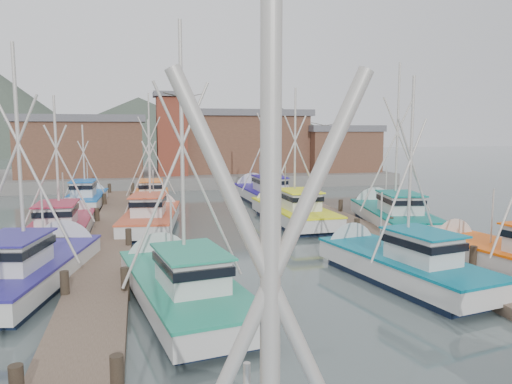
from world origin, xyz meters
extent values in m
plane|color=#465453|center=(0.00, 0.00, 0.00)|extent=(260.00, 260.00, 0.00)
cube|color=#4E3F30|center=(-7.00, 4.00, 0.20)|extent=(2.20, 46.00, 0.40)
cylinder|color=black|center=(-8.00, -2.00, 0.45)|extent=(0.30, 0.30, 1.50)
cylinder|color=black|center=(-8.00, 5.00, 0.45)|extent=(0.30, 0.30, 1.50)
cylinder|color=black|center=(-8.00, 12.00, 0.45)|extent=(0.30, 0.30, 1.50)
cylinder|color=black|center=(-8.00, 19.00, 0.45)|extent=(0.30, 0.30, 1.50)
cylinder|color=black|center=(-8.00, 26.00, 0.45)|extent=(0.30, 0.30, 1.50)
cylinder|color=black|center=(-6.00, -2.00, 0.45)|extent=(0.30, 0.30, 1.50)
cylinder|color=black|center=(-6.00, 5.00, 0.45)|extent=(0.30, 0.30, 1.50)
cylinder|color=black|center=(-6.00, 12.00, 0.45)|extent=(0.30, 0.30, 1.50)
cylinder|color=black|center=(-6.00, 19.00, 0.45)|extent=(0.30, 0.30, 1.50)
cylinder|color=black|center=(-6.00, 26.00, 0.45)|extent=(0.30, 0.30, 1.50)
cube|color=#4E3F30|center=(7.00, 4.00, 0.20)|extent=(2.20, 46.00, 0.40)
cylinder|color=black|center=(6.00, -2.00, 0.45)|extent=(0.30, 0.30, 1.50)
cylinder|color=black|center=(6.00, 5.00, 0.45)|extent=(0.30, 0.30, 1.50)
cylinder|color=black|center=(6.00, 12.00, 0.45)|extent=(0.30, 0.30, 1.50)
cylinder|color=black|center=(6.00, 19.00, 0.45)|extent=(0.30, 0.30, 1.50)
cylinder|color=black|center=(6.00, 26.00, 0.45)|extent=(0.30, 0.30, 1.50)
cylinder|color=black|center=(8.00, -2.00, 0.45)|extent=(0.30, 0.30, 1.50)
cylinder|color=black|center=(8.00, 5.00, 0.45)|extent=(0.30, 0.30, 1.50)
cylinder|color=black|center=(8.00, 12.00, 0.45)|extent=(0.30, 0.30, 1.50)
cylinder|color=black|center=(8.00, 19.00, 0.45)|extent=(0.30, 0.30, 1.50)
cylinder|color=black|center=(8.00, 26.00, 0.45)|extent=(0.30, 0.30, 1.50)
cube|color=slate|center=(0.00, 37.00, 0.60)|extent=(44.00, 16.00, 1.20)
cube|color=brown|center=(-11.00, 35.00, 3.95)|extent=(12.00, 8.00, 5.50)
cube|color=#5D5D62|center=(-11.00, 35.00, 7.05)|extent=(12.72, 8.48, 0.70)
cube|color=brown|center=(6.00, 37.00, 4.30)|extent=(14.00, 9.00, 6.20)
cube|color=#5D5D62|center=(6.00, 37.00, 7.75)|extent=(14.84, 9.54, 0.70)
cube|color=brown|center=(17.00, 34.00, 3.45)|extent=(8.00, 6.00, 4.50)
cube|color=#5D5D62|center=(17.00, 34.00, 6.05)|extent=(8.48, 6.36, 0.70)
cube|color=maroon|center=(-2.00, 33.00, 5.20)|extent=(3.00, 3.00, 8.00)
cube|color=#5D5D62|center=(-2.00, 33.00, 9.45)|extent=(3.60, 3.60, 0.50)
cone|color=#424D40|center=(-5.00, 130.00, 0.00)|extent=(140.00, 140.00, 30.00)
cone|color=#424D40|center=(35.00, 120.00, 0.00)|extent=(90.00, 90.00, 24.00)
cylinder|color=#BBB4AB|center=(-4.63, -16.64, 4.53)|extent=(0.15, 0.15, 6.86)
cube|color=black|center=(-4.08, -3.37, 0.05)|extent=(3.76, 7.97, 0.70)
cube|color=silver|center=(-4.08, -3.37, 0.70)|extent=(4.27, 9.05, 0.80)
cube|color=#1F8E6D|center=(-4.08, -3.37, 1.08)|extent=(4.37, 9.15, 0.10)
cone|color=silver|center=(-4.82, 0.92, 0.55)|extent=(2.87, 1.55, 2.72)
cube|color=silver|center=(-3.91, -4.40, 1.65)|extent=(2.17, 2.87, 1.10)
cube|color=black|center=(-3.91, -4.40, 1.88)|extent=(2.33, 3.15, 0.28)
cube|color=#1F8E6D|center=(-3.91, -4.40, 2.24)|extent=(2.47, 3.34, 0.07)
cylinder|color=#BBB4AB|center=(-4.05, -3.54, 5.24)|extent=(0.14, 0.14, 8.29)
cylinder|color=#BBB4AB|center=(-4.60, -3.63, 4.27)|extent=(2.92, 0.59, 6.47)
cylinder|color=#BBB4AB|center=(-3.51, -3.45, 4.27)|extent=(2.92, 0.59, 6.47)
cylinder|color=#BBB4AB|center=(-4.35, -1.82, 2.30)|extent=(0.08, 0.08, 2.43)
cube|color=black|center=(4.55, -2.47, 0.05)|extent=(3.67, 7.47, 0.70)
cube|color=silver|center=(4.55, -2.47, 0.70)|extent=(4.17, 8.48, 0.80)
cube|color=#046D85|center=(4.55, -2.47, 1.08)|extent=(4.27, 8.58, 0.10)
cone|color=silver|center=(3.76, 1.51, 0.55)|extent=(2.70, 1.57, 2.54)
cube|color=silver|center=(4.74, -3.43, 1.65)|extent=(2.08, 2.71, 1.10)
cube|color=black|center=(4.74, -3.43, 1.88)|extent=(2.23, 2.97, 0.28)
cube|color=#046D85|center=(4.74, -3.43, 2.24)|extent=(2.37, 3.15, 0.07)
cylinder|color=#BBB4AB|center=(4.58, -2.63, 4.54)|extent=(0.13, 0.13, 6.87)
cylinder|color=#BBB4AB|center=(4.07, -2.73, 3.73)|extent=(2.42, 0.56, 5.37)
cylinder|color=#BBB4AB|center=(5.09, -2.53, 3.73)|extent=(2.42, 0.56, 5.37)
cylinder|color=#BBB4AB|center=(4.27, -1.04, 2.30)|extent=(0.08, 0.08, 2.27)
cube|color=black|center=(-9.59, 0.15, 0.05)|extent=(4.10, 8.19, 0.70)
cube|color=silver|center=(-9.59, 0.15, 0.70)|extent=(4.65, 9.31, 0.80)
cube|color=navy|center=(-9.59, 0.15, 1.08)|extent=(4.76, 9.41, 0.10)
cone|color=silver|center=(-8.68, 4.51, 0.55)|extent=(2.94, 1.64, 2.78)
cube|color=silver|center=(-9.81, -0.90, 1.65)|extent=(2.30, 2.98, 1.10)
cube|color=black|center=(-9.81, -0.90, 1.88)|extent=(2.47, 3.27, 0.28)
cube|color=navy|center=(-9.81, -0.90, 2.24)|extent=(2.62, 3.46, 0.07)
cylinder|color=#BBB4AB|center=(-9.63, -0.03, 5.09)|extent=(0.16, 0.16, 7.97)
cylinder|color=#BBB4AB|center=(-10.23, 0.10, 4.15)|extent=(2.81, 0.68, 6.23)
cylinder|color=#BBB4AB|center=(-9.03, -0.15, 4.15)|extent=(2.81, 0.68, 6.23)
cylinder|color=#BBB4AB|center=(-9.27, 1.72, 2.30)|extent=(0.09, 0.09, 2.67)
cone|color=silver|center=(8.82, 1.20, 0.55)|extent=(2.75, 1.57, 2.59)
cylinder|color=#BBB4AB|center=(9.31, -1.37, 2.30)|extent=(0.08, 0.08, 2.40)
cube|color=black|center=(-4.79, 10.45, 0.05)|extent=(3.48, 7.78, 0.70)
cube|color=silver|center=(-4.79, 10.45, 0.70)|extent=(3.96, 8.84, 0.80)
cube|color=#D24E2C|center=(-4.79, 10.45, 1.08)|extent=(4.05, 8.94, 0.10)
cone|color=silver|center=(-4.18, 14.67, 0.55)|extent=(2.80, 1.47, 2.67)
cube|color=silver|center=(-4.93, 9.43, 1.65)|extent=(2.07, 2.78, 1.10)
cube|color=black|center=(-4.93, 9.43, 1.88)|extent=(2.21, 3.05, 0.28)
cube|color=#D24E2C|center=(-4.93, 9.43, 2.24)|extent=(2.35, 3.23, 0.07)
cylinder|color=#BBB4AB|center=(-4.81, 10.28, 3.83)|extent=(0.13, 0.13, 5.46)
cylinder|color=#BBB4AB|center=(-5.35, 10.35, 3.19)|extent=(1.96, 0.37, 4.27)
cylinder|color=#BBB4AB|center=(-4.27, 10.20, 3.19)|extent=(1.96, 0.37, 4.27)
cylinder|color=#BBB4AB|center=(-4.57, 11.97, 2.30)|extent=(0.08, 0.08, 2.38)
cube|color=black|center=(4.13, 10.50, 0.05)|extent=(2.93, 8.22, 0.70)
cube|color=silver|center=(4.13, 10.50, 0.70)|extent=(3.33, 9.34, 0.80)
cube|color=#EAF114|center=(4.13, 10.50, 1.08)|extent=(3.42, 9.43, 0.10)
cone|color=silver|center=(3.97, 15.12, 0.55)|extent=(2.92, 1.20, 2.89)
cube|color=silver|center=(4.17, 9.39, 1.65)|extent=(1.96, 2.84, 1.10)
cube|color=black|center=(4.17, 9.39, 1.88)|extent=(2.09, 3.12, 0.28)
cube|color=#EAF114|center=(4.17, 9.39, 2.24)|extent=(2.22, 3.31, 0.07)
cylinder|color=#BBB4AB|center=(4.14, 10.31, 4.81)|extent=(0.13, 0.13, 7.42)
cylinder|color=#BBB4AB|center=(3.55, 10.29, 3.94)|extent=(2.66, 0.19, 5.80)
cylinder|color=#BBB4AB|center=(4.73, 10.33, 3.94)|extent=(2.66, 0.19, 5.80)
cylinder|color=#BBB4AB|center=(4.08, 12.16, 2.30)|extent=(0.08, 0.08, 2.58)
cube|color=black|center=(-9.57, 8.26, 0.05)|extent=(2.49, 7.65, 0.70)
cube|color=silver|center=(-9.57, 8.26, 0.70)|extent=(2.83, 8.69, 0.80)
cube|color=#A02139|center=(-9.57, 8.26, 1.08)|extent=(2.91, 8.78, 0.10)
cone|color=silver|center=(-9.57, 12.61, 0.55)|extent=(2.71, 1.10, 2.71)
cube|color=silver|center=(-9.57, 7.22, 1.65)|extent=(1.75, 2.61, 1.10)
cube|color=black|center=(-9.57, 7.22, 1.88)|extent=(1.87, 2.87, 0.28)
cube|color=#A02139|center=(-9.57, 7.22, 2.24)|extent=(1.98, 3.04, 0.07)
cylinder|color=#BBB4AB|center=(-9.57, 8.09, 4.42)|extent=(0.13, 0.13, 6.63)
cylinder|color=#BBB4AB|center=(-10.17, 8.09, 3.64)|extent=(2.38, 0.10, 5.19)
cylinder|color=#BBB4AB|center=(-8.97, 8.09, 3.64)|extent=(2.38, 0.10, 5.19)
cylinder|color=#BBB4AB|center=(-9.57, 9.83, 2.30)|extent=(0.08, 0.08, 2.61)
cube|color=black|center=(9.75, 7.87, 0.05)|extent=(4.09, 8.47, 0.70)
cube|color=silver|center=(9.75, 7.87, 0.70)|extent=(4.64, 9.62, 0.80)
cube|color=#036F64|center=(9.75, 7.87, 1.08)|extent=(4.75, 9.73, 0.10)
cone|color=silver|center=(10.58, 12.41, 0.55)|extent=(3.07, 1.61, 2.92)
cube|color=silver|center=(9.55, 6.78, 1.65)|extent=(2.35, 3.06, 1.10)
cube|color=black|center=(9.55, 6.78, 1.88)|extent=(2.52, 3.35, 0.28)
cube|color=#036F64|center=(9.55, 6.78, 2.24)|extent=(2.67, 3.56, 0.07)
cylinder|color=#BBB4AB|center=(9.72, 7.69, 5.50)|extent=(0.16, 0.16, 8.79)
cylinder|color=#BBB4AB|center=(9.11, 7.80, 4.46)|extent=(3.10, 0.66, 6.87)
cylinder|color=#BBB4AB|center=(10.33, 7.58, 4.46)|extent=(3.10, 0.66, 6.87)
cylinder|color=#BBB4AB|center=(10.05, 9.51, 2.30)|extent=(0.09, 0.09, 2.70)
cube|color=black|center=(-4.58, 18.73, 0.05)|extent=(2.50, 6.95, 0.70)
cube|color=silver|center=(-4.58, 18.73, 0.70)|extent=(2.84, 7.89, 0.80)
cube|color=orange|center=(-4.58, 18.73, 1.08)|extent=(2.92, 7.97, 0.10)
cone|color=silver|center=(-4.42, 22.62, 0.55)|extent=(2.48, 1.19, 2.44)
cube|color=silver|center=(-4.61, 17.79, 1.65)|extent=(1.66, 2.40, 1.10)
cube|color=black|center=(-4.61, 17.79, 1.88)|extent=(1.78, 2.64, 0.28)
cube|color=orange|center=(-4.61, 17.79, 2.24)|extent=(1.88, 2.80, 0.07)
cylinder|color=#BBB4AB|center=(-4.58, 18.57, 4.86)|extent=(0.11, 0.11, 7.52)
cylinder|color=#BBB4AB|center=(-5.08, 18.59, 3.98)|extent=(2.68, 0.19, 5.88)
cylinder|color=#BBB4AB|center=(-4.08, 18.55, 3.98)|extent=(2.68, 0.19, 5.88)
cylinder|color=#BBB4AB|center=(-4.52, 20.13, 2.30)|extent=(0.07, 0.07, 2.18)
cube|color=black|center=(4.66, 19.80, 0.05)|extent=(3.08, 8.69, 0.70)
cube|color=silver|center=(4.66, 19.80, 0.70)|extent=(3.50, 9.87, 0.80)
cube|color=#1B0E89|center=(4.66, 19.80, 1.08)|extent=(3.60, 9.97, 0.10)
cone|color=silver|center=(4.50, 24.69, 0.55)|extent=(3.09, 1.20, 3.06)
cube|color=silver|center=(4.70, 18.63, 1.65)|extent=(2.07, 3.00, 1.10)
cube|color=black|center=(4.70, 18.63, 1.88)|extent=(2.20, 3.29, 0.28)
cube|color=#1B0E89|center=(4.70, 18.63, 2.24)|extent=(2.34, 3.49, 0.07)
cylinder|color=#BBB4AB|center=(4.67, 19.61, 5.10)|extent=(0.14, 0.14, 7.99)
cylinder|color=#BBB4AB|center=(4.04, 19.58, 4.16)|extent=(2.86, 0.20, 6.25)
cylinder|color=#BBB4AB|center=(5.29, 19.63, 4.16)|extent=(2.86, 0.20, 6.25)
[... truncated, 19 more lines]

